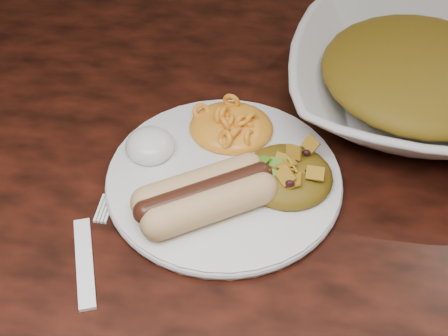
# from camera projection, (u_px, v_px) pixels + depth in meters

# --- Properties ---
(table) EXTENTS (1.60, 0.90, 0.75)m
(table) POSITION_uv_depth(u_px,v_px,m) (198.00, 213.00, 0.73)
(table) COLOR #44160C
(table) RESTS_ON floor
(plate) EXTENTS (0.28, 0.28, 0.01)m
(plate) POSITION_uv_depth(u_px,v_px,m) (224.00, 179.00, 0.63)
(plate) COLOR white
(plate) RESTS_ON table
(hotdog) EXTENTS (0.11, 0.12, 0.03)m
(hotdog) POSITION_uv_depth(u_px,v_px,m) (205.00, 195.00, 0.59)
(hotdog) COLOR #CEBA68
(hotdog) RESTS_ON plate
(mac_and_cheese) EXTENTS (0.10, 0.09, 0.03)m
(mac_and_cheese) POSITION_uv_depth(u_px,v_px,m) (231.00, 118.00, 0.66)
(mac_and_cheese) COLOR orange
(mac_and_cheese) RESTS_ON plate
(sour_cream) EXTENTS (0.06, 0.06, 0.03)m
(sour_cream) POSITION_uv_depth(u_px,v_px,m) (149.00, 140.00, 0.64)
(sour_cream) COLOR white
(sour_cream) RESTS_ON plate
(taco_salad) EXTENTS (0.09, 0.09, 0.04)m
(taco_salad) POSITION_uv_depth(u_px,v_px,m) (288.00, 170.00, 0.61)
(taco_salad) COLOR #A42B12
(taco_salad) RESTS_ON plate
(fork) EXTENTS (0.07, 0.14, 0.00)m
(fork) POSITION_uv_depth(u_px,v_px,m) (85.00, 262.00, 0.57)
(fork) COLOR white
(fork) RESTS_ON table
(serving_bowl) EXTENTS (0.31, 0.31, 0.07)m
(serving_bowl) POSITION_uv_depth(u_px,v_px,m) (416.00, 84.00, 0.69)
(serving_bowl) COLOR silver
(serving_bowl) RESTS_ON table
(bowl_filling) EXTENTS (0.25, 0.25, 0.05)m
(bowl_filling) POSITION_uv_depth(u_px,v_px,m) (419.00, 73.00, 0.68)
(bowl_filling) COLOR #A42B12
(bowl_filling) RESTS_ON serving_bowl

